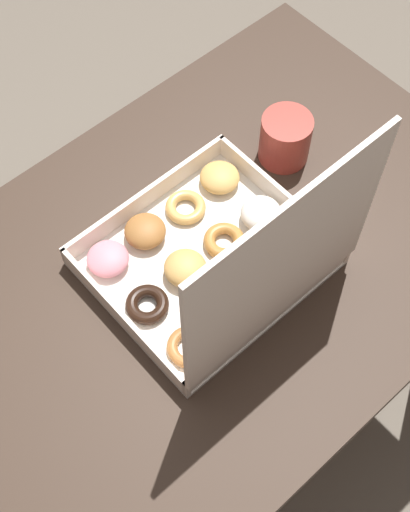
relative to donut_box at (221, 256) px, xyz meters
name	(u,v)px	position (x,y,z in m)	size (l,w,h in m)	color
ground_plane	(209,400)	(-0.01, -0.03, -0.79)	(8.00, 8.00, 0.00)	#6B6054
dining_table	(210,292)	(-0.01, -0.03, -0.18)	(1.06, 0.71, 0.72)	#38281E
donut_box	(221,256)	(0.00, 0.00, 0.00)	(0.35, 0.32, 0.36)	silver
coffee_mug	(285,138)	(-0.25, -0.11, -0.02)	(0.09, 0.09, 0.09)	#A3382D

